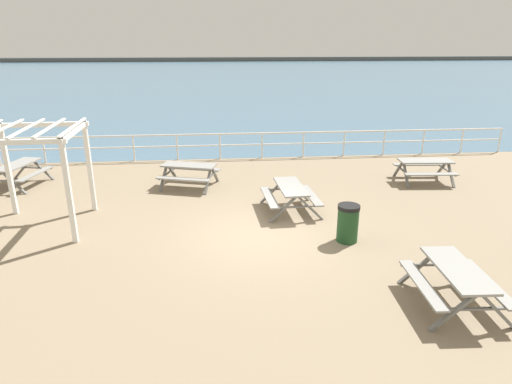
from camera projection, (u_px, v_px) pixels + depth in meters
name	position (u px, v px, depth m)	size (l,w,h in m)	color
ground_plane	(261.00, 238.00, 11.38)	(30.00, 24.00, 0.20)	gray
sea_band	(220.00, 75.00, 60.94)	(142.00, 90.00, 0.01)	#476B84
distant_shoreline	(217.00, 61.00, 101.36)	(142.00, 6.00, 1.80)	#4C4C47
seaward_railing	(241.00, 141.00, 18.39)	(23.07, 0.07, 1.08)	white
picnic_table_near_left	(291.00, 192.00, 12.74)	(1.62, 1.87, 0.80)	gray
picnic_table_near_right	(18.00, 169.00, 14.96)	(1.89, 2.10, 0.80)	gray
picnic_table_mid_centre	(425.00, 165.00, 15.42)	(1.91, 1.66, 0.80)	gray
picnic_table_far_right	(189.00, 170.00, 14.90)	(2.16, 1.96, 0.80)	gray
picnic_table_corner	(456.00, 277.00, 8.19)	(1.64, 1.88, 0.80)	gray
lattice_pergola	(32.00, 154.00, 11.19)	(2.51, 2.63, 2.70)	white
litter_bin	(348.00, 223.00, 10.85)	(0.55, 0.55, 0.95)	#1E4723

